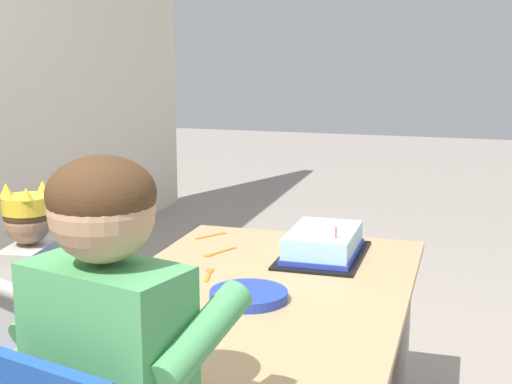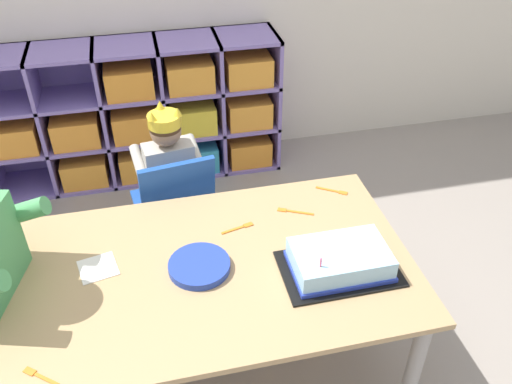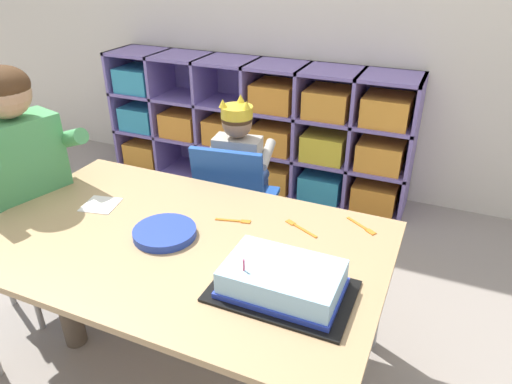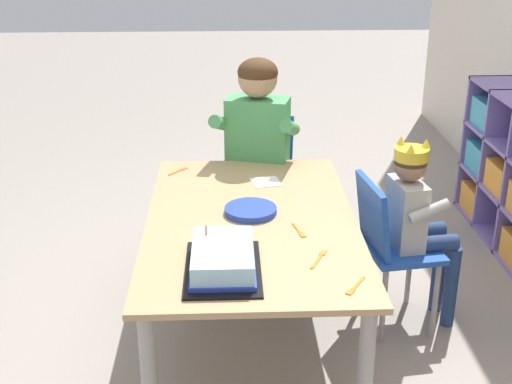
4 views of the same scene
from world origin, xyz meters
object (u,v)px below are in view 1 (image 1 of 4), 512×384
Objects in this scene: fork_beside_plate_stack at (218,253)px; child_with_crown at (18,290)px; birthday_cake_on_tray at (323,245)px; fork_near_child_seat at (213,235)px; adult_helper_seated at (131,358)px; classroom_chair_blue at (55,333)px; paper_plate_stack at (249,295)px; fork_scattered_mid_table at (209,274)px; activity_table at (254,316)px.

child_with_crown is at bearing 159.76° from fork_beside_plate_stack.
birthday_cake_on_tray is 0.46m from fork_near_child_seat.
adult_helper_seated is 2.64× the size of birthday_cake_on_tray.
child_with_crown is at bearing -90.74° from classroom_chair_blue.
fork_beside_plate_stack is 0.22m from fork_near_child_seat.
paper_plate_stack is (0.62, -0.04, -0.08)m from adult_helper_seated.
birthday_cake_on_tray is 2.96× the size of fork_beside_plate_stack.
birthday_cake_on_tray is at bearing 117.27° from classroom_chair_blue.
birthday_cake_on_tray is at bearing 120.36° from fork_scattered_mid_table.
classroom_chair_blue is 1.70× the size of birthday_cake_on_tray.
paper_plate_stack is 1.67× the size of fork_scattered_mid_table.
birthday_cake_on_tray is 1.88× the size of paper_plate_stack.
paper_plate_stack is at bearing 85.55° from child_with_crown.
fork_beside_plate_stack is at bearing 57.64° from fork_near_child_seat.
activity_table is at bearing 164.95° from birthday_cake_on_tray.
classroom_chair_blue is 0.48m from fork_scattered_mid_table.
fork_beside_plate_stack is (1.02, 0.19, -0.10)m from adult_helper_seated.
birthday_cake_on_tray is 0.35m from fork_beside_plate_stack.
fork_beside_plate_stack is (0.43, -0.36, 0.15)m from classroom_chair_blue.
fork_near_child_seat is at bearing 149.12° from classroom_chair_blue.
fork_near_child_seat is at bearing 28.13° from paper_plate_stack.
fork_near_child_seat is at bearing 30.25° from activity_table.
fork_scattered_mid_table is (-0.29, 0.29, -0.04)m from birthday_cake_on_tray.
adult_helper_seated is (-0.67, 0.04, 0.16)m from activity_table.
paper_plate_stack is at bearing -124.07° from fork_beside_plate_stack.
classroom_chair_blue is 0.61m from paper_plate_stack.
classroom_chair_blue is at bearing 10.26° from fork_near_child_seat.
child_with_crown is 7.18× the size of fork_near_child_seat.
fork_beside_plate_stack is at bearing 100.76° from birthday_cake_on_tray.
adult_helper_seated is at bearing 40.41° from child_with_crown.
adult_helper_seated is 1.10m from birthday_cake_on_tray.
activity_table is 6.46× the size of paper_plate_stack.
paper_plate_stack is (-0.47, 0.11, -0.03)m from birthday_cake_on_tray.
fork_near_child_seat is (0.55, 0.32, 0.07)m from activity_table.
activity_table is 10.77× the size of fork_scattered_mid_table.
adult_helper_seated is 0.63m from paper_plate_stack.
classroom_chair_blue is 0.84m from adult_helper_seated.
activity_table is 0.44m from birthday_cake_on_tray.
adult_helper_seated is at bearing -143.56° from fork_beside_plate_stack.
classroom_chair_blue is 5.31× the size of fork_scattered_mid_table.
adult_helper_seated reaches higher than classroom_chair_blue.
adult_helper_seated is at bearing 171.94° from birthday_cake_on_tray.
birthday_cake_on_tray reaches higher than classroom_chair_blue.
classroom_chair_blue is 3.19× the size of paper_plate_stack.
child_with_crown is at bearing 122.28° from birthday_cake_on_tray.
adult_helper_seated reaches higher than paper_plate_stack.
classroom_chair_blue is at bearing 97.91° from activity_table.
activity_table is at bearing 0.63° from paper_plate_stack.
classroom_chair_blue reaches higher than fork_beside_plate_stack.
classroom_chair_blue is 5.02× the size of fork_beside_plate_stack.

